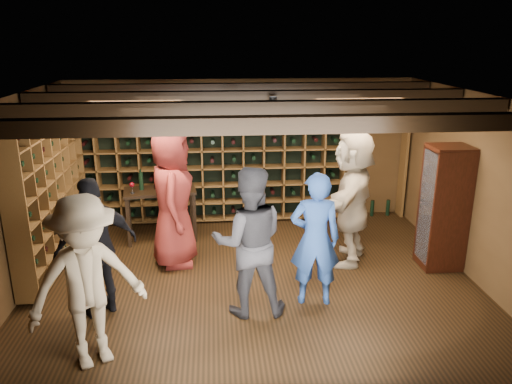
{
  "coord_description": "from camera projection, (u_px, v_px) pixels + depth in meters",
  "views": [
    {
      "loc": [
        -0.49,
        -6.18,
        3.22
      ],
      "look_at": [
        0.06,
        0.2,
        1.2
      ],
      "focal_mm": 35.0,
      "sensor_mm": 36.0,
      "label": 1
    }
  ],
  "objects": [
    {
      "name": "ground",
      "position": [
        253.0,
        279.0,
        6.88
      ],
      "size": [
        6.0,
        6.0,
        0.0
      ],
      "primitive_type": "plane",
      "color": "black",
      "rests_on": "ground"
    },
    {
      "name": "room_shell",
      "position": [
        252.0,
        102.0,
        6.2
      ],
      "size": [
        6.0,
        6.0,
        6.0
      ],
      "color": "#4C341A",
      "rests_on": "ground"
    },
    {
      "name": "wine_rack_back",
      "position": [
        212.0,
        159.0,
        8.7
      ],
      "size": [
        4.65,
        0.3,
        2.2
      ],
      "color": "brown",
      "rests_on": "ground"
    },
    {
      "name": "wine_rack_left",
      "position": [
        50.0,
        187.0,
        7.09
      ],
      "size": [
        0.3,
        2.65,
        2.2
      ],
      "color": "brown",
      "rests_on": "ground"
    },
    {
      "name": "crate_shelf",
      "position": [
        378.0,
        132.0,
        8.81
      ],
      "size": [
        1.2,
        0.32,
        2.07
      ],
      "color": "brown",
      "rests_on": "ground"
    },
    {
      "name": "display_cabinet",
      "position": [
        443.0,
        210.0,
        7.03
      ],
      "size": [
        0.55,
        0.5,
        1.75
      ],
      "color": "black",
      "rests_on": "ground"
    },
    {
      "name": "man_blue_shirt",
      "position": [
        315.0,
        239.0,
        6.06
      ],
      "size": [
        0.65,
        0.46,
        1.69
      ],
      "primitive_type": "imported",
      "rotation": [
        0.0,
        0.0,
        3.04
      ],
      "color": "navy",
      "rests_on": "ground"
    },
    {
      "name": "man_grey_suit",
      "position": [
        249.0,
        242.0,
        5.82
      ],
      "size": [
        0.89,
        0.69,
        1.82
      ],
      "primitive_type": "imported",
      "rotation": [
        0.0,
        0.0,
        3.15
      ],
      "color": "black",
      "rests_on": "ground"
    },
    {
      "name": "guest_red_floral",
      "position": [
        173.0,
        198.0,
        7.08
      ],
      "size": [
        0.64,
        0.98,
        2.01
      ],
      "primitive_type": "imported",
      "rotation": [
        0.0,
        0.0,
        1.57
      ],
      "color": "maroon",
      "rests_on": "ground"
    },
    {
      "name": "guest_woman_black",
      "position": [
        96.0,
        248.0,
        5.82
      ],
      "size": [
        1.06,
        0.9,
        1.69
      ],
      "primitive_type": "imported",
      "rotation": [
        0.0,
        0.0,
        3.73
      ],
      "color": "black",
      "rests_on": "ground"
    },
    {
      "name": "guest_khaki",
      "position": [
        87.0,
        283.0,
        4.88
      ],
      "size": [
        1.34,
        1.15,
        1.8
      ],
      "primitive_type": "imported",
      "rotation": [
        0.0,
        0.0,
        0.51
      ],
      "color": "gray",
      "rests_on": "ground"
    },
    {
      "name": "guest_beige",
      "position": [
        352.0,
        197.0,
        7.18
      ],
      "size": [
        1.29,
        1.9,
        1.97
      ],
      "primitive_type": "imported",
      "rotation": [
        0.0,
        0.0,
        4.28
      ],
      "color": "tan",
      "rests_on": "ground"
    },
    {
      "name": "tasting_table",
      "position": [
        160.0,
        195.0,
        8.02
      ],
      "size": [
        1.19,
        0.71,
        1.13
      ],
      "rotation": [
        0.0,
        0.0,
        0.13
      ],
      "color": "black",
      "rests_on": "ground"
    }
  ]
}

